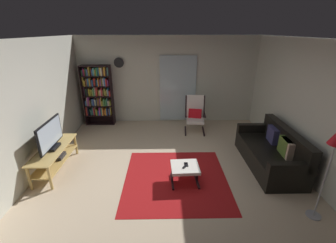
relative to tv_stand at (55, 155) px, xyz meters
name	(u,v)px	position (x,y,z in m)	size (l,w,h in m)	color
ground_plane	(170,172)	(2.37, -0.17, -0.34)	(7.02, 7.02, 0.00)	beige
wall_back	(168,81)	(2.37, 2.73, 0.96)	(5.60, 0.06, 2.60)	beige
wall_left	(23,114)	(-0.33, -0.17, 0.96)	(0.06, 6.00, 2.60)	beige
wall_right	(314,113)	(5.07, -0.17, 0.96)	(0.06, 6.00, 2.60)	beige
glass_door_panel	(178,89)	(2.69, 2.67, 0.71)	(1.10, 0.01, 2.00)	silver
area_rug	(176,179)	(2.49, -0.38, -0.33)	(2.00, 2.04, 0.01)	#A91719
tv_stand	(55,155)	(0.00, 0.00, 0.00)	(0.47, 1.39, 0.51)	tan
television	(50,136)	(0.00, -0.01, 0.45)	(0.20, 0.92, 0.59)	black
bookshelf_near_tv	(98,94)	(0.28, 2.50, 0.62)	(0.85, 0.30, 1.80)	black
leather_sofa	(272,152)	(4.56, 0.07, -0.03)	(0.84, 1.87, 0.84)	black
lounge_armchair	(195,113)	(3.15, 1.93, 0.20)	(0.61, 0.69, 1.02)	black
ottoman	(185,169)	(2.65, -0.49, -0.04)	(0.54, 0.50, 0.37)	white
tv_remote	(185,166)	(2.65, -0.52, 0.04)	(0.04, 0.14, 0.02)	black
cell_phone	(186,164)	(2.68, -0.45, 0.04)	(0.07, 0.14, 0.01)	black
floor_lamp_by_sofa	(336,145)	(4.62, -1.38, 0.93)	(0.23, 0.23, 1.52)	#A5A5AD
wall_clock	(119,63)	(0.95, 2.66, 1.51)	(0.29, 0.03, 0.29)	silver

